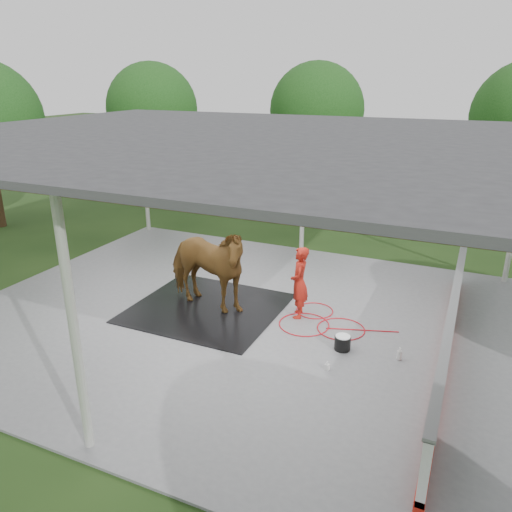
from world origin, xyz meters
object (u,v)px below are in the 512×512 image
at_px(dasher_board, 449,333).
at_px(handler, 299,282).
at_px(wash_bucket, 343,342).
at_px(horse, 205,267).

relative_size(dasher_board, handler, 4.87).
relative_size(handler, wash_bucket, 5.09).
distance_m(dasher_board, wash_bucket, 2.01).
bearing_deg(wash_bucket, horse, 171.34).
bearing_deg(dasher_board, horse, 179.70).
distance_m(horse, handler, 2.16).
bearing_deg(dasher_board, handler, 170.30).
xyz_separation_m(dasher_board, handler, (-3.21, 0.55, 0.28)).
relative_size(horse, wash_bucket, 7.49).
distance_m(handler, wash_bucket, 1.79).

